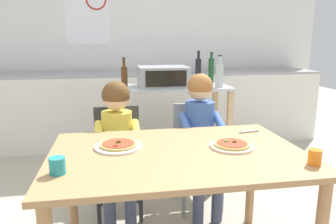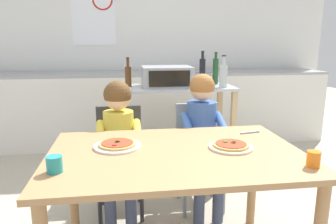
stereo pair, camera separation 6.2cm
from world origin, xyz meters
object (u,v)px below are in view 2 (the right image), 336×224
(pizza_plate_cream, at_px, (231,146))
(drinking_cup_orange, at_px, (313,159))
(toaster_oven, at_px, (167,76))
(bottle_slim_sauce, at_px, (223,75))
(bottle_dark_olive_oil, at_px, (128,76))
(pizza_plate_white, at_px, (117,145))
(dining_chair_left, at_px, (120,152))
(kitchen_island_cart, at_px, (174,115))
(dining_chair_right, at_px, (199,147))
(child_in_yellow_shirt, at_px, (119,133))
(child_in_blue_striped_shirt, at_px, (203,127))
(dining_table, at_px, (176,168))
(drinking_cup_teal, at_px, (54,164))
(bottle_tall_green_wine, at_px, (215,71))
(bottle_brown_beer, at_px, (202,71))
(serving_spoon, at_px, (250,132))

(pizza_plate_cream, bearing_deg, drinking_cup_orange, -46.12)
(toaster_oven, relative_size, bottle_slim_sauce, 1.56)
(bottle_dark_olive_oil, distance_m, pizza_plate_white, 1.37)
(dining_chair_left, height_order, pizza_plate_cream, dining_chair_left)
(bottle_dark_olive_oil, xyz_separation_m, dining_chair_left, (-0.09, -0.73, -0.51))
(kitchen_island_cart, height_order, toaster_oven, toaster_oven)
(toaster_oven, xyz_separation_m, pizza_plate_cream, (0.16, -1.41, -0.23))
(dining_chair_left, bearing_deg, dining_chair_right, 2.13)
(kitchen_island_cart, xyz_separation_m, child_in_yellow_shirt, (-0.53, -0.82, 0.08))
(child_in_blue_striped_shirt, relative_size, pizza_plate_cream, 4.29)
(bottle_dark_olive_oil, bearing_deg, pizza_plate_white, -93.91)
(dining_chair_left, relative_size, drinking_cup_orange, 10.69)
(child_in_yellow_shirt, bearing_deg, dining_chair_right, 12.84)
(dining_table, distance_m, drinking_cup_teal, 0.63)
(bottle_slim_sauce, distance_m, pizza_plate_cream, 1.35)
(bottle_tall_green_wine, relative_size, dining_chair_left, 0.39)
(bottle_brown_beer, xyz_separation_m, dining_table, (-0.51, -1.47, -0.38))
(bottle_tall_green_wine, relative_size, drinking_cup_orange, 4.22)
(dining_table, bearing_deg, drinking_cup_teal, -161.32)
(toaster_oven, distance_m, child_in_yellow_shirt, 0.98)
(toaster_oven, relative_size, dining_chair_left, 0.58)
(child_in_blue_striped_shirt, bearing_deg, toaster_oven, 101.80)
(drinking_cup_orange, bearing_deg, serving_spoon, 98.04)
(child_in_yellow_shirt, distance_m, drinking_cup_orange, 1.30)
(dining_chair_left, relative_size, pizza_plate_cream, 3.30)
(pizza_plate_cream, bearing_deg, bottle_slim_sauce, 74.57)
(toaster_oven, height_order, bottle_slim_sauce, bottle_slim_sauce)
(toaster_oven, distance_m, bottle_slim_sauce, 0.54)
(bottle_slim_sauce, xyz_separation_m, drinking_cup_teal, (-1.25, -1.49, -0.23))
(drinking_cup_teal, bearing_deg, dining_chair_left, 73.46)
(bottle_tall_green_wine, xyz_separation_m, dining_chair_left, (-0.97, -0.79, -0.53))
(bottle_slim_sauce, height_order, child_in_yellow_shirt, bottle_slim_sauce)
(bottle_tall_green_wine, bearing_deg, kitchen_island_cart, -168.83)
(dining_table, xyz_separation_m, drinking_cup_teal, (-0.59, -0.20, 0.13))
(child_in_yellow_shirt, bearing_deg, dining_chair_left, 90.00)
(child_in_blue_striped_shirt, height_order, drinking_cup_teal, child_in_blue_striped_shirt)
(child_in_yellow_shirt, bearing_deg, dining_table, -62.87)
(bottle_dark_olive_oil, height_order, dining_chair_left, bottle_dark_olive_oil)
(bottle_brown_beer, distance_m, child_in_yellow_shirt, 1.24)
(toaster_oven, relative_size, child_in_blue_striped_shirt, 0.45)
(pizza_plate_white, bearing_deg, dining_chair_left, 90.00)
(child_in_blue_striped_shirt, bearing_deg, dining_chair_left, 171.31)
(bottle_slim_sauce, bearing_deg, dining_chair_right, -123.35)
(child_in_blue_striped_shirt, distance_m, pizza_plate_white, 0.81)
(dining_table, height_order, child_in_yellow_shirt, child_in_yellow_shirt)
(toaster_oven, xyz_separation_m, bottle_tall_green_wine, (0.51, 0.10, 0.04))
(child_in_yellow_shirt, height_order, serving_spoon, child_in_yellow_shirt)
(bottle_dark_olive_oil, height_order, child_in_blue_striped_shirt, bottle_dark_olive_oil)
(toaster_oven, xyz_separation_m, serving_spoon, (0.38, -1.15, -0.24))
(toaster_oven, xyz_separation_m, drinking_cup_teal, (-0.73, -1.62, -0.21))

